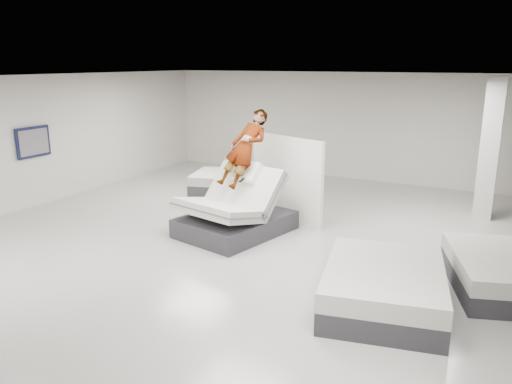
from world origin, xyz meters
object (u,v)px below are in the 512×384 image
divider_panel (286,179)px  wall_poster (33,142)px  person (245,165)px  column (490,149)px  remote (242,180)px  flat_bed_right_far (505,273)px  flat_bed_right_near (384,287)px  hero_bed (234,213)px  flat_bed_left_far (229,183)px

divider_panel → wall_poster: (-5.96, -1.80, 0.65)m
person → column: size_ratio=0.56×
person → divider_panel: size_ratio=0.85×
remote → wall_poster: wall_poster is taller
person → flat_bed_right_far: person is taller
divider_panel → flat_bed_right_near: 4.41m
hero_bed → flat_bed_left_far: size_ratio=1.12×
divider_panel → wall_poster: size_ratio=2.21×
hero_bed → flat_bed_right_far: hero_bed is taller
flat_bed_right_near → flat_bed_left_far: (-5.38, 4.69, -0.04)m
wall_poster → flat_bed_right_far: bearing=0.3°
person → column: 5.52m
hero_bed → divider_panel: size_ratio=1.21×
divider_panel → flat_bed_left_far: bearing=167.8°
flat_bed_left_far → column: bearing=6.2°
remote → flat_bed_right_far: 4.99m
remote → column: column is taller
hero_bed → flat_bed_right_near: bearing=-26.7°
divider_panel → wall_poster: bearing=-143.0°
flat_bed_right_far → hero_bed: bearing=176.0°
flat_bed_right_near → flat_bed_left_far: flat_bed_right_near is taller
person → flat_bed_right_far: bearing=4.9°
flat_bed_right_near → column: bearing=79.6°
column → person: bearing=-143.8°
flat_bed_right_far → flat_bed_right_near: bearing=-137.7°
divider_panel → remote: bearing=-83.2°
flat_bed_right_far → column: (-0.58, 3.95, 1.32)m
flat_bed_right_near → flat_bed_right_far: bearing=42.3°
divider_panel → flat_bed_right_near: divider_panel is taller
divider_panel → column: size_ratio=0.66×
hero_bed → remote: bearing=-14.0°
remote → flat_bed_right_near: 3.86m
remote → flat_bed_right_near: remote is taller
divider_panel → person: bearing=-94.3°
hero_bed → wall_poster: 5.54m
hero_bed → wall_poster: (-5.40, -0.41, 1.16)m
divider_panel → column: (3.97, 2.20, 0.65)m
flat_bed_right_far → flat_bed_left_far: 7.67m
flat_bed_right_near → wall_poster: (-8.95, 1.38, 1.29)m
column → wall_poster: 10.71m
remote → divider_panel: divider_panel is taller
divider_panel → flat_bed_left_far: (-2.39, 1.52, -0.69)m
divider_panel → flat_bed_right_near: bearing=-26.6°
hero_bed → person: bearing=77.3°
column → wall_poster: bearing=-158.1°
person → divider_panel: person is taller
person → flat_bed_left_far: bearing=139.3°
hero_bed → wall_poster: wall_poster is taller
divider_panel → flat_bed_right_far: 4.93m
flat_bed_right_near → wall_poster: bearing=171.3°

